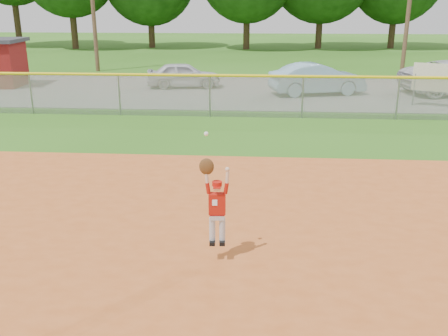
% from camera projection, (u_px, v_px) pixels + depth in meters
% --- Properties ---
extents(ground, '(120.00, 120.00, 0.00)m').
position_uv_depth(ground, '(155.00, 240.00, 8.82)').
color(ground, '#2D6216').
rests_on(ground, ground).
extents(parking_strip, '(44.00, 10.00, 0.03)m').
position_uv_depth(parking_strip, '(222.00, 89.00, 23.95)').
color(parking_strip, slate).
rests_on(parking_strip, ground).
extents(car_white_a, '(3.69, 1.90, 1.20)m').
position_uv_depth(car_white_a, '(184.00, 75.00, 24.12)').
color(car_white_a, silver).
rests_on(car_white_a, parking_strip).
extents(car_blue, '(4.42, 2.51, 1.38)m').
position_uv_depth(car_blue, '(317.00, 79.00, 22.27)').
color(car_blue, '#82ADC2').
rests_on(car_blue, parking_strip).
extents(sponsor_sign, '(1.80, 0.84, 1.73)m').
position_uv_depth(sponsor_sign, '(439.00, 79.00, 19.38)').
color(sponsor_sign, gray).
rests_on(sponsor_sign, ground).
extents(outfield_fence, '(40.06, 0.10, 1.55)m').
position_uv_depth(outfield_fence, '(210.00, 93.00, 18.00)').
color(outfield_fence, gray).
rests_on(outfield_fence, ground).
extents(ballplayer, '(0.47, 0.21, 1.84)m').
position_uv_depth(ballplayer, '(216.00, 202.00, 7.78)').
color(ballplayer, silver).
rests_on(ballplayer, ground).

